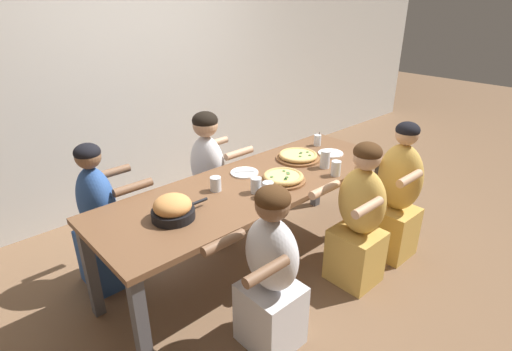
{
  "coord_description": "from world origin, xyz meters",
  "views": [
    {
      "loc": [
        -1.78,
        -1.94,
        2.0
      ],
      "look_at": [
        0.0,
        0.0,
        0.8
      ],
      "focal_mm": 28.0,
      "sensor_mm": 36.0,
      "label": 1
    }
  ],
  "objects_px": {
    "diner_near_midleft": "(271,277)",
    "diner_near_midright": "(359,222)",
    "empty_plate_a": "(331,153)",
    "diner_far_left": "(101,224)",
    "cocktail_glass_blue": "(317,141)",
    "drinking_glass_c": "(256,185)",
    "drinking_glass_b": "(268,191)",
    "pizza_board_main": "(283,178)",
    "empty_plate_b": "(244,173)",
    "skillet_bowl": "(173,209)",
    "drinking_glass_d": "(325,159)",
    "drinking_glass_a": "(216,185)",
    "pizza_board_second": "(298,156)",
    "diner_near_right": "(396,198)",
    "drinking_glass_e": "(336,169)",
    "diner_far_center": "(209,181)"
  },
  "relations": [
    {
      "from": "drinking_glass_a",
      "to": "diner_near_midleft",
      "type": "xyz_separation_m",
      "value": [
        -0.15,
        -0.71,
        -0.3
      ]
    },
    {
      "from": "skillet_bowl",
      "to": "pizza_board_second",
      "type": "bearing_deg",
      "value": 5.7
    },
    {
      "from": "empty_plate_b",
      "to": "diner_near_midleft",
      "type": "relative_size",
      "value": 0.2
    },
    {
      "from": "drinking_glass_a",
      "to": "drinking_glass_d",
      "type": "bearing_deg",
      "value": -16.27
    },
    {
      "from": "diner_near_midleft",
      "to": "diner_near_midright",
      "type": "height_order",
      "value": "diner_near_midright"
    },
    {
      "from": "skillet_bowl",
      "to": "drinking_glass_b",
      "type": "distance_m",
      "value": 0.65
    },
    {
      "from": "cocktail_glass_blue",
      "to": "diner_near_right",
      "type": "height_order",
      "value": "diner_near_right"
    },
    {
      "from": "diner_near_midright",
      "to": "drinking_glass_d",
      "type": "bearing_deg",
      "value": -17.93
    },
    {
      "from": "diner_far_left",
      "to": "diner_near_midright",
      "type": "bearing_deg",
      "value": 47.8
    },
    {
      "from": "drinking_glass_b",
      "to": "pizza_board_second",
      "type": "bearing_deg",
      "value": 25.62
    },
    {
      "from": "drinking_glass_a",
      "to": "diner_near_midleft",
      "type": "distance_m",
      "value": 0.78
    },
    {
      "from": "skillet_bowl",
      "to": "diner_near_right",
      "type": "height_order",
      "value": "diner_near_right"
    },
    {
      "from": "empty_plate_a",
      "to": "diner_far_center",
      "type": "height_order",
      "value": "diner_far_center"
    },
    {
      "from": "drinking_glass_b",
      "to": "skillet_bowl",
      "type": "bearing_deg",
      "value": 163.4
    },
    {
      "from": "diner_far_left",
      "to": "pizza_board_main",
      "type": "bearing_deg",
      "value": 55.48
    },
    {
      "from": "empty_plate_a",
      "to": "diner_near_midright",
      "type": "distance_m",
      "value": 0.77
    },
    {
      "from": "drinking_glass_d",
      "to": "diner_near_midleft",
      "type": "bearing_deg",
      "value": -156.49
    },
    {
      "from": "pizza_board_main",
      "to": "diner_near_midright",
      "type": "relative_size",
      "value": 0.3
    },
    {
      "from": "cocktail_glass_blue",
      "to": "drinking_glass_c",
      "type": "distance_m",
      "value": 1.09
    },
    {
      "from": "pizza_board_main",
      "to": "empty_plate_b",
      "type": "bearing_deg",
      "value": 111.28
    },
    {
      "from": "cocktail_glass_blue",
      "to": "drinking_glass_d",
      "type": "height_order",
      "value": "drinking_glass_d"
    },
    {
      "from": "drinking_glass_a",
      "to": "drinking_glass_d",
      "type": "height_order",
      "value": "drinking_glass_d"
    },
    {
      "from": "drinking_glass_d",
      "to": "diner_near_midright",
      "type": "bearing_deg",
      "value": -107.93
    },
    {
      "from": "pizza_board_second",
      "to": "diner_far_left",
      "type": "xyz_separation_m",
      "value": [
        -1.49,
        0.54,
        -0.28
      ]
    },
    {
      "from": "empty_plate_a",
      "to": "diner_far_left",
      "type": "height_order",
      "value": "diner_far_left"
    },
    {
      "from": "drinking_glass_c",
      "to": "diner_near_right",
      "type": "xyz_separation_m",
      "value": [
        1.07,
        -0.5,
        -0.29
      ]
    },
    {
      "from": "empty_plate_b",
      "to": "drinking_glass_a",
      "type": "relative_size",
      "value": 2.12
    },
    {
      "from": "drinking_glass_b",
      "to": "diner_near_midright",
      "type": "distance_m",
      "value": 0.72
    },
    {
      "from": "drinking_glass_e",
      "to": "diner_near_right",
      "type": "height_order",
      "value": "diner_near_right"
    },
    {
      "from": "diner_near_midleft",
      "to": "diner_near_midright",
      "type": "distance_m",
      "value": 0.89
    },
    {
      "from": "drinking_glass_d",
      "to": "diner_near_right",
      "type": "height_order",
      "value": "diner_near_right"
    },
    {
      "from": "drinking_glass_a",
      "to": "drinking_glass_c",
      "type": "xyz_separation_m",
      "value": [
        0.19,
        -0.21,
        0.01
      ]
    },
    {
      "from": "diner_far_left",
      "to": "diner_near_midleft",
      "type": "bearing_deg",
      "value": 21.24
    },
    {
      "from": "empty_plate_a",
      "to": "drinking_glass_b",
      "type": "distance_m",
      "value": 0.97
    },
    {
      "from": "pizza_board_main",
      "to": "pizza_board_second",
      "type": "height_order",
      "value": "pizza_board_main"
    },
    {
      "from": "drinking_glass_b",
      "to": "cocktail_glass_blue",
      "type": "bearing_deg",
      "value": 22.16
    },
    {
      "from": "skillet_bowl",
      "to": "diner_near_midleft",
      "type": "bearing_deg",
      "value": -65.24
    },
    {
      "from": "empty_plate_a",
      "to": "empty_plate_b",
      "type": "xyz_separation_m",
      "value": [
        -0.81,
        0.19,
        -0.0
      ]
    },
    {
      "from": "pizza_board_second",
      "to": "diner_near_midleft",
      "type": "distance_m",
      "value": 1.26
    },
    {
      "from": "diner_near_midleft",
      "to": "diner_near_midright",
      "type": "relative_size",
      "value": 0.97
    },
    {
      "from": "drinking_glass_e",
      "to": "diner_far_center",
      "type": "xyz_separation_m",
      "value": [
        -0.5,
        0.94,
        -0.27
      ]
    },
    {
      "from": "empty_plate_a",
      "to": "cocktail_glass_blue",
      "type": "xyz_separation_m",
      "value": [
        0.08,
        0.22,
        0.04
      ]
    },
    {
      "from": "skillet_bowl",
      "to": "diner_near_midleft",
      "type": "xyz_separation_m",
      "value": [
        0.27,
        -0.58,
        -0.32
      ]
    },
    {
      "from": "pizza_board_second",
      "to": "drinking_glass_b",
      "type": "bearing_deg",
      "value": -154.38
    },
    {
      "from": "diner_far_left",
      "to": "drinking_glass_d",
      "type": "bearing_deg",
      "value": 62.37
    },
    {
      "from": "cocktail_glass_blue",
      "to": "diner_near_midleft",
      "type": "xyz_separation_m",
      "value": [
        -1.39,
        -0.81,
        -0.3
      ]
    },
    {
      "from": "empty_plate_a",
      "to": "diner_far_left",
      "type": "distance_m",
      "value": 1.92
    },
    {
      "from": "drinking_glass_b",
      "to": "drinking_glass_c",
      "type": "bearing_deg",
      "value": 98.26
    },
    {
      "from": "cocktail_glass_blue",
      "to": "diner_near_midright",
      "type": "height_order",
      "value": "diner_near_midright"
    },
    {
      "from": "cocktail_glass_blue",
      "to": "diner_near_right",
      "type": "xyz_separation_m",
      "value": [
        0.02,
        -0.81,
        -0.28
      ]
    }
  ]
}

